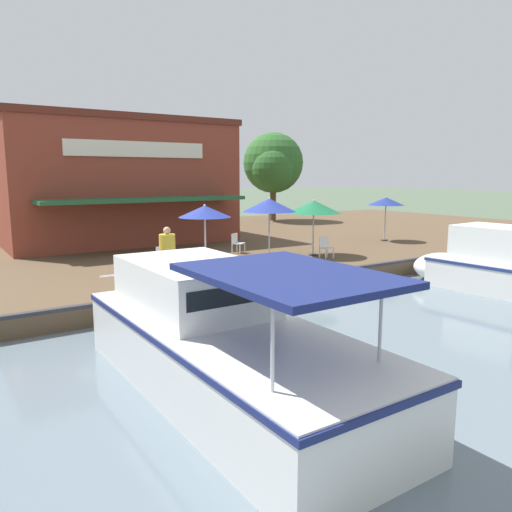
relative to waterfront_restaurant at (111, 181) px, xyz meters
The scene contains 15 objects.
ground_plane 13.86m from the waterfront_restaurant, ahead, with size 220.00×220.00×0.00m, color #4C5B47.
quay_deck 4.14m from the waterfront_restaurant, 12.74° to the left, with size 22.00×56.00×0.60m, color brown.
quay_edge_fender 13.60m from the waterfront_restaurant, ahead, with size 0.20×50.40×0.10m, color #2D2D33.
waterfront_restaurant is the anchor object (origin of this frame).
patio_umbrella_mid_patio_right 10.75m from the waterfront_restaurant, 15.16° to the left, with size 2.06×2.06×2.53m.
patio_umbrella_near_quay_edge 11.76m from the waterfront_restaurant, ahead, with size 1.71×1.71×2.45m.
patio_umbrella_far_corner 11.37m from the waterfront_restaurant, 28.07° to the left, with size 2.28×2.28×2.36m.
patio_umbrella_mid_patio_left 14.28m from the waterfront_restaurant, 53.96° to the left, with size 1.83×1.83×2.28m.
cafe_chair_beside_entrance 12.27m from the waterfront_restaurant, 26.66° to the left, with size 0.46×0.46×0.85m.
cafe_chair_under_first_umbrella 10.03m from the waterfront_restaurant, ahead, with size 0.46×0.46×0.85m.
cafe_chair_facing_river 8.58m from the waterfront_restaurant, 21.62° to the left, with size 0.59×0.59×0.85m.
person_mid_patio 11.98m from the waterfront_restaurant, ahead, with size 0.51×0.51×1.79m.
motorboat_second_along 18.43m from the waterfront_restaurant, 12.58° to the right, with size 8.75×2.73×2.53m.
motorboat_fourth_along 18.88m from the waterfront_restaurant, 24.72° to the left, with size 7.12×2.79×2.22m.
tree_behind_restaurant 13.98m from the waterfront_restaurant, 107.19° to the left, with size 4.64×4.42×6.46m.
Camera 1 is at (12.71, -8.80, 3.99)m, focal length 35.00 mm.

